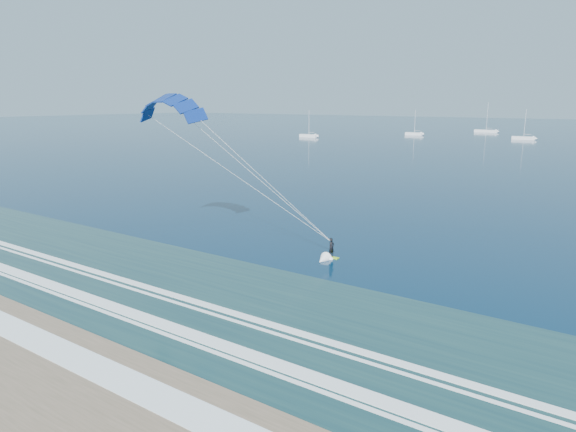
# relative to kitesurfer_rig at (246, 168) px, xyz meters

# --- Properties ---
(ground) EXTENTS (900.00, 900.00, 0.00)m
(ground) POSITION_rel_kitesurfer_rig_xyz_m (1.13, -21.25, -8.25)
(ground) COLOR #072F45
(ground) RESTS_ON ground
(kitesurfer_rig) EXTENTS (20.53, 8.60, 16.13)m
(kitesurfer_rig) POSITION_rel_kitesurfer_rig_xyz_m (0.00, 0.00, 0.00)
(kitesurfer_rig) COLOR #94D519
(kitesurfer_rig) RESTS_ON ground
(sailboat_0) EXTENTS (7.72, 2.40, 10.63)m
(sailboat_0) POSITION_rel_kitesurfer_rig_xyz_m (-80.95, 138.62, -7.57)
(sailboat_0) COLOR white
(sailboat_0) RESTS_ON ground
(sailboat_1) EXTENTS (7.42, 2.40, 10.36)m
(sailboat_1) POSITION_rel_kitesurfer_rig_xyz_m (-50.91, 174.87, -7.57)
(sailboat_1) COLOR white
(sailboat_1) RESTS_ON ground
(sailboat_2) EXTENTS (10.21, 2.40, 13.55)m
(sailboat_2) POSITION_rel_kitesurfer_rig_xyz_m (-30.99, 213.02, -7.55)
(sailboat_2) COLOR white
(sailboat_2) RESTS_ON ground
(sailboat_3) EXTENTS (8.08, 2.40, 11.30)m
(sailboat_3) POSITION_rel_kitesurfer_rig_xyz_m (-7.61, 174.07, -7.57)
(sailboat_3) COLOR white
(sailboat_3) RESTS_ON ground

